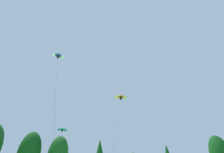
{
  "coord_description": "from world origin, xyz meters",
  "views": [
    {
      "loc": [
        -1.96,
        2.03,
        2.05
      ],
      "look_at": [
        2.07,
        20.79,
        14.76
      ],
      "focal_mm": 25.5,
      "sensor_mm": 36.0,
      "label": 1
    }
  ],
  "objects": [
    {
      "name": "parafoil_kite_far_teal",
      "position": [
        -5.44,
        41.93,
        12.24
      ],
      "size": [
        2.76,
        19.8,
        11.61
      ],
      "color": "teal"
    },
    {
      "name": "treeline_tree_d",
      "position": [
        -12.75,
        47.64,
        7.79
      ],
      "size": [
        5.27,
        5.27,
        12.86
      ],
      "color": "#472D19",
      "rests_on": "ground_plane"
    },
    {
      "name": "parafoil_kite_mid_orange",
      "position": [
        8.67,
        39.88,
        21.14
      ],
      "size": [
        8.62,
        17.9,
        20.69
      ],
      "color": "orange"
    },
    {
      "name": "parafoil_kite_high_blue_white",
      "position": [
        -7.84,
        30.04,
        24.62
      ],
      "size": [
        5.34,
        8.11,
        24.13
      ],
      "color": "blue"
    }
  ]
}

